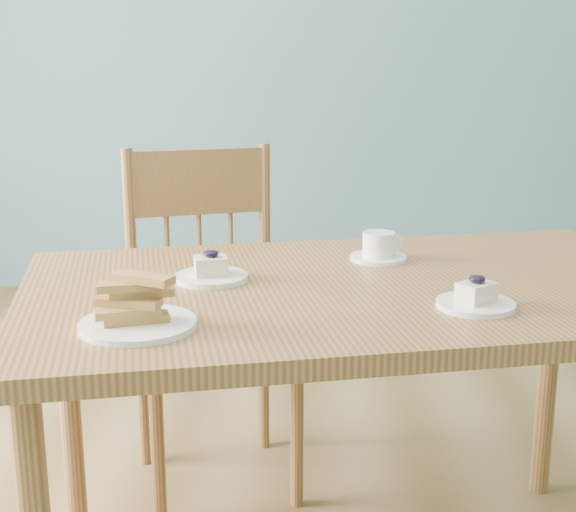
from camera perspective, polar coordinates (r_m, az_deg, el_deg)
The scene contains 6 objects.
dining_table at distance 1.72m, azimuth 5.18°, elevation -4.33°, with size 1.56×1.10×0.76m.
dining_chair at distance 2.30m, azimuth -5.53°, elevation -4.41°, with size 0.55×0.54×0.97m.
cheesecake_plate_near at distance 1.57m, azimuth 13.21°, elevation -3.02°, with size 0.15×0.15×0.06m.
cheesecake_plate_far at distance 1.72m, azimuth -5.48°, elevation -1.17°, with size 0.16×0.16×0.07m.
coffee_cup at distance 1.89m, azimuth 6.49°, elevation 0.56°, with size 0.13×0.13×0.07m.
biscotti_plate at distance 1.44m, azimuth -10.68°, elevation -3.83°, with size 0.21×0.21×0.10m.
Camera 1 is at (0.24, -1.61, 1.23)m, focal length 50.00 mm.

